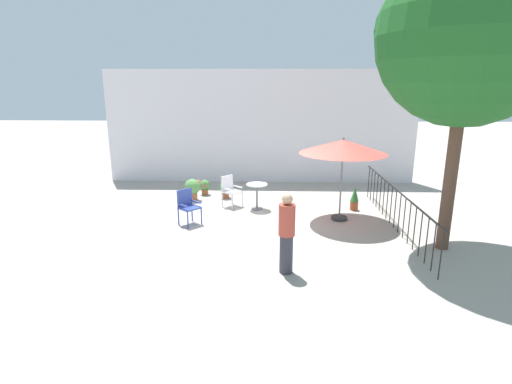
# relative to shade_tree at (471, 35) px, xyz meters

# --- Properties ---
(ground_plane) EXTENTS (60.00, 60.00, 0.00)m
(ground_plane) POSITION_rel_shade_tree_xyz_m (-4.31, 1.27, -4.52)
(ground_plane) COLOR #A39A90
(villa_facade) EXTENTS (11.29, 0.30, 4.09)m
(villa_facade) POSITION_rel_shade_tree_xyz_m (-4.31, 6.26, -2.48)
(villa_facade) COLOR silver
(villa_facade) RESTS_ON ground
(terrace_railing) EXTENTS (0.03, 6.08, 1.01)m
(terrace_railing) POSITION_rel_shade_tree_xyz_m (-0.76, 1.27, -3.84)
(terrace_railing) COLOR black
(terrace_railing) RESTS_ON ground
(shade_tree) EXTENTS (3.78, 3.60, 6.30)m
(shade_tree) POSITION_rel_shade_tree_xyz_m (0.00, 0.00, 0.00)
(shade_tree) COLOR brown
(shade_tree) RESTS_ON ground
(patio_umbrella_0) EXTENTS (2.29, 2.29, 2.24)m
(patio_umbrella_0) POSITION_rel_shade_tree_xyz_m (-2.05, 1.86, -2.53)
(patio_umbrella_0) COLOR #2D2D2D
(patio_umbrella_0) RESTS_ON ground
(cafe_table_0) EXTENTS (0.62, 0.62, 0.76)m
(cafe_table_0) POSITION_rel_shade_tree_xyz_m (-4.33, 2.73, -4.00)
(cafe_table_0) COLOR white
(cafe_table_0) RESTS_ON ground
(patio_chair_0) EXTENTS (0.65, 0.65, 0.92)m
(patio_chair_0) POSITION_rel_shade_tree_xyz_m (-5.14, 3.00, -3.98)
(patio_chair_0) COLOR white
(patio_chair_0) RESTS_ON ground
(patio_chair_1) EXTENTS (0.65, 0.65, 0.93)m
(patio_chair_1) POSITION_rel_shade_tree_xyz_m (-6.10, 1.37, -3.98)
(patio_chair_1) COLOR #324496
(patio_chair_1) RESTS_ON ground
(potted_plant_0) EXTENTS (0.25, 0.25, 0.69)m
(potted_plant_0) POSITION_rel_shade_tree_xyz_m (-1.48, 2.74, -4.16)
(potted_plant_0) COLOR #9C4C2E
(potted_plant_0) RESTS_ON ground
(potted_plant_1) EXTENTS (0.35, 0.36, 0.51)m
(potted_plant_1) POSITION_rel_shade_tree_xyz_m (-6.11, 4.25, -4.23)
(potted_plant_1) COLOR brown
(potted_plant_1) RESTS_ON ground
(potted_plant_2) EXTENTS (0.38, 0.38, 0.54)m
(potted_plant_2) POSITION_rel_shade_tree_xyz_m (-5.38, 3.88, -4.21)
(potted_plant_2) COLOR #965030
(potted_plant_2) RESTS_ON ground
(potted_plant_3) EXTENTS (0.49, 0.49, 0.69)m
(potted_plant_3) POSITION_rel_shade_tree_xyz_m (-6.39, 3.57, -4.12)
(potted_plant_3) COLOR #A25739
(potted_plant_3) RESTS_ON ground
(standing_person) EXTENTS (0.36, 0.36, 1.61)m
(standing_person) POSITION_rel_shade_tree_xyz_m (-3.63, -1.38, -3.69)
(standing_person) COLOR #33333D
(standing_person) RESTS_ON ground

